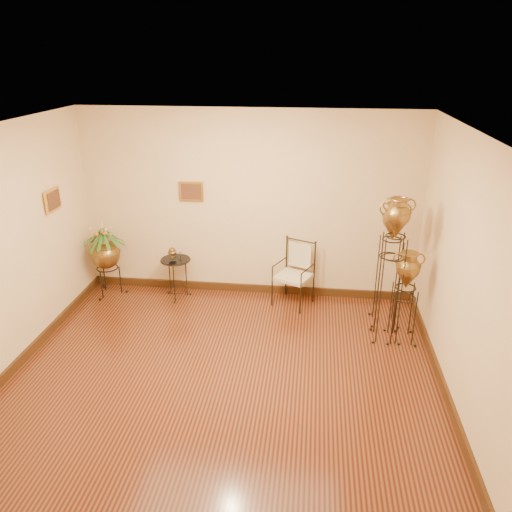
# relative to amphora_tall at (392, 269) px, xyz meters

# --- Properties ---
(ground) EXTENTS (5.00, 5.00, 0.00)m
(ground) POSITION_rel_amphora_tall_xyz_m (-1.96, -1.34, -0.99)
(ground) COLOR #5F3316
(ground) RESTS_ON ground
(room_shell) EXTENTS (5.02, 5.02, 2.81)m
(room_shell) POSITION_rel_amphora_tall_xyz_m (-1.96, -1.33, 0.75)
(room_shell) COLOR beige
(room_shell) RESTS_ON ground
(amphora_tall) EXTENTS (0.49, 0.49, 1.93)m
(amphora_tall) POSITION_rel_amphora_tall_xyz_m (0.00, 0.00, 0.00)
(amphora_tall) COLOR black
(amphora_tall) RESTS_ON ground
(amphora_mid) EXTENTS (0.46, 0.46, 1.75)m
(amphora_mid) POSITION_rel_amphora_tall_xyz_m (0.03, 0.43, -0.10)
(amphora_mid) COLOR black
(amphora_mid) RESTS_ON ground
(amphora_short) EXTENTS (0.49, 0.49, 1.25)m
(amphora_short) POSITION_rel_amphora_tall_xyz_m (0.19, -0.01, -0.36)
(amphora_short) COLOR black
(amphora_short) RESTS_ON ground
(planter_urn) EXTENTS (0.69, 0.69, 1.26)m
(planter_urn) POSITION_rel_amphora_tall_xyz_m (-4.11, 0.81, -0.28)
(planter_urn) COLOR black
(planter_urn) RESTS_ON ground
(armchair) EXTENTS (0.70, 0.68, 0.96)m
(armchair) POSITION_rel_amphora_tall_xyz_m (-1.26, 0.81, -0.50)
(armchair) COLOR black
(armchair) RESTS_ON ground
(side_table) EXTENTS (0.45, 0.45, 0.81)m
(side_table) POSITION_rel_amphora_tall_xyz_m (-3.02, 0.81, -0.65)
(side_table) COLOR black
(side_table) RESTS_ON ground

